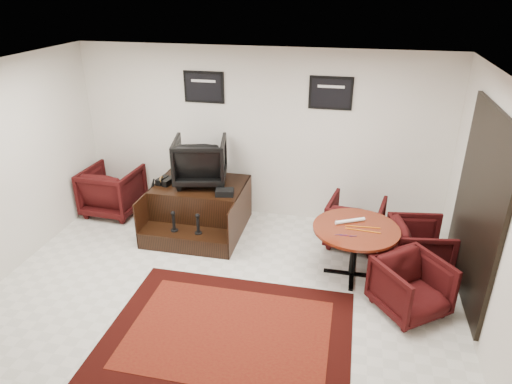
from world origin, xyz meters
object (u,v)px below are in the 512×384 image
at_px(shine_podium, 200,208).
at_px(armchair_side, 112,188).
at_px(table_chair_corner, 411,284).
at_px(table_chair_back, 355,220).
at_px(shine_chair, 200,158).
at_px(meeting_table, 356,234).
at_px(table_chair_window, 420,244).

xyz_separation_m(shine_podium, armchair_side, (-1.64, 0.21, 0.11)).
bearing_deg(armchair_side, table_chair_corner, 163.65).
xyz_separation_m(shine_podium, table_chair_corner, (3.15, -1.45, 0.05)).
distance_m(table_chair_back, table_chair_corner, 1.62).
distance_m(shine_chair, meeting_table, 2.70).
xyz_separation_m(shine_chair, table_chair_corner, (3.15, -1.60, -0.76)).
bearing_deg(meeting_table, shine_chair, 158.14).
distance_m(armchair_side, table_chair_corner, 5.07).
xyz_separation_m(armchair_side, table_chair_back, (4.10, -0.19, -0.04)).
height_order(shine_podium, table_chair_back, table_chair_back).
bearing_deg(shine_chair, table_chair_corner, 140.65).
height_order(meeting_table, table_chair_corner, table_chair_corner).
bearing_deg(meeting_table, table_chair_window, 21.36).
xyz_separation_m(armchair_side, table_chair_window, (4.98, -0.70, -0.06)).
height_order(armchair_side, table_chair_corner, armchair_side).
bearing_deg(shine_podium, table_chair_corner, -24.76).
bearing_deg(armchair_side, table_chair_back, -179.90).
height_order(armchair_side, table_chair_window, armchair_side).
bearing_deg(shine_podium, shine_chair, 90.00).
bearing_deg(table_chair_window, meeting_table, 102.96).
bearing_deg(table_chair_back, shine_chair, 7.20).
relative_size(shine_podium, meeting_table, 1.30).
relative_size(table_chair_back, table_chair_corner, 1.05).
relative_size(meeting_table, table_chair_corner, 1.47).
bearing_deg(table_chair_corner, meeting_table, 101.33).
bearing_deg(armchair_side, shine_podium, 175.53).
distance_m(table_chair_window, table_chair_corner, 0.98).
relative_size(table_chair_window, table_chair_corner, 1.02).
bearing_deg(table_chair_back, armchair_side, 7.55).
distance_m(meeting_table, table_chair_corner, 0.96).
relative_size(shine_podium, armchair_side, 1.64).
distance_m(shine_podium, table_chair_window, 3.38).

